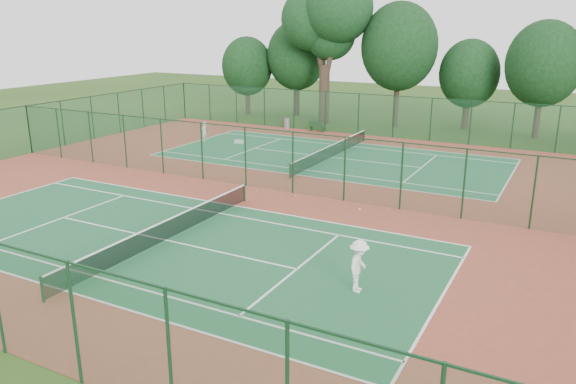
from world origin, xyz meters
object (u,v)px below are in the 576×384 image
at_px(player_near, 359,266).
at_px(trash_bin, 287,123).
at_px(kit_bag, 239,142).
at_px(big_tree, 327,18).
at_px(player_far, 204,132).
at_px(bench, 316,126).

xyz_separation_m(player_near, trash_bin, (-17.36, 27.24, -0.51)).
height_order(kit_bag, big_tree, big_tree).
height_order(player_near, kit_bag, player_near).
bearing_deg(trash_bin, player_near, -57.49).
xyz_separation_m(trash_bin, big_tree, (1.77, 4.49, 9.08)).
bearing_deg(kit_bag, player_far, -176.14).
height_order(player_far, kit_bag, player_far).
xyz_separation_m(bench, big_tree, (-1.24, 4.65, 9.08)).
bearing_deg(bench, kit_bag, -109.20).
distance_m(bench, kit_bag, 8.12).
xyz_separation_m(player_far, big_tree, (4.90, 12.71, 8.75)).
xyz_separation_m(trash_bin, bench, (3.01, -0.16, -0.00)).
distance_m(trash_bin, bench, 3.02).
relative_size(bench, big_tree, 0.11).
bearing_deg(big_tree, trash_bin, -111.50).
bearing_deg(player_far, bench, 136.08).
relative_size(player_far, bench, 1.06).
relative_size(player_near, kit_bag, 2.55).
bearing_deg(kit_bag, trash_bin, 79.30).
height_order(trash_bin, big_tree, big_tree).
height_order(player_far, big_tree, big_tree).
distance_m(player_far, trash_bin, 8.80).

